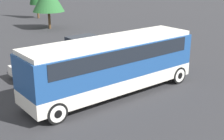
# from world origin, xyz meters

# --- Properties ---
(ground_plane) EXTENTS (120.00, 120.00, 0.00)m
(ground_plane) POSITION_xyz_m (0.00, 0.00, 0.00)
(ground_plane) COLOR #2D2D30
(tour_bus) EXTENTS (10.01, 2.56, 3.11)m
(tour_bus) POSITION_xyz_m (0.10, -0.00, 1.87)
(tour_bus) COLOR silver
(tour_bus) RESTS_ON ground_plane
(parked_car_near) EXTENTS (4.65, 1.97, 1.32)m
(parked_car_near) POSITION_xyz_m (-1.25, 5.09, 0.67)
(parked_car_near) COLOR silver
(parked_car_near) RESTS_ON ground_plane
(parked_car_mid) EXTENTS (4.62, 1.81, 1.50)m
(parked_car_mid) POSITION_xyz_m (3.29, 7.69, 0.75)
(parked_car_mid) COLOR navy
(parked_car_mid) RESTS_ON ground_plane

